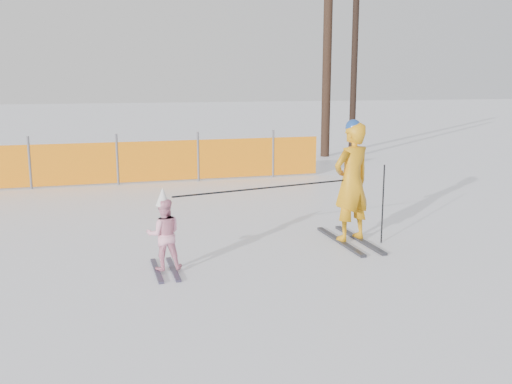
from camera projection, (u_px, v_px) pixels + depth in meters
ground at (266, 272)px, 7.62m from camera, size 120.00×120.00×0.00m
adult at (352, 182)px, 8.88m from camera, size 0.78×1.66×1.94m
child at (164, 234)px, 7.57m from camera, size 0.49×1.00×1.14m
ski_poles at (303, 193)px, 8.39m from camera, size 3.35×0.58×1.25m
safety_fence at (9, 166)px, 13.23m from camera, size 15.24×0.06×1.25m
tree_trunks at (335, 65)px, 18.64m from camera, size 1.02×0.69×6.38m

